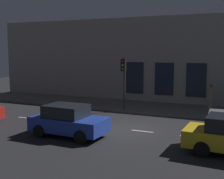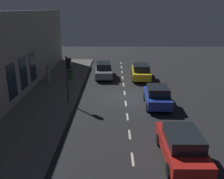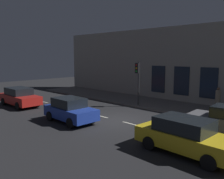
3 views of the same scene
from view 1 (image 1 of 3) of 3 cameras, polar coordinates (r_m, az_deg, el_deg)
name	(u,v)px [view 1 (image 1 of 3)]	position (r m, az deg, el deg)	size (l,w,h in m)	color
ground_plane	(125,129)	(16.42, 2.45, -7.61)	(60.00, 60.00, 0.00)	#232326
sidewalk	(156,108)	(22.19, 8.42, -3.55)	(4.50, 32.00, 0.15)	#5B5654
building_facade	(165,61)	(24.28, 10.21, 5.48)	(0.65, 32.00, 7.01)	gray
lane_centre_line	(142,131)	(16.09, 5.79, -7.93)	(0.12, 27.20, 0.01)	beige
traffic_light	(124,73)	(20.68, 2.26, 3.13)	(0.48, 0.32, 3.66)	#2D2D30
parked_car_1	(68,121)	(15.09, -8.40, -5.93)	(1.96, 3.87, 1.58)	#1E389E
pedestrian_0	(211,97)	(22.51, 18.36, -1.42)	(0.53, 0.53, 1.74)	gray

